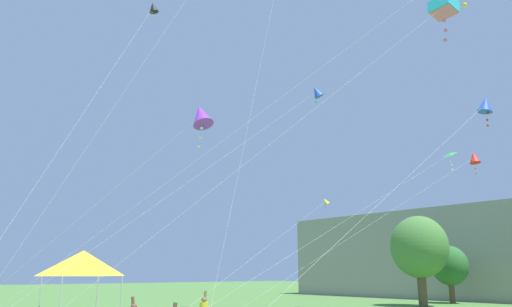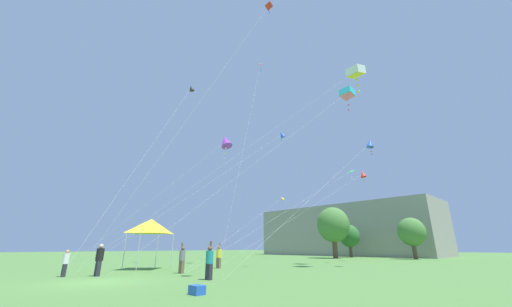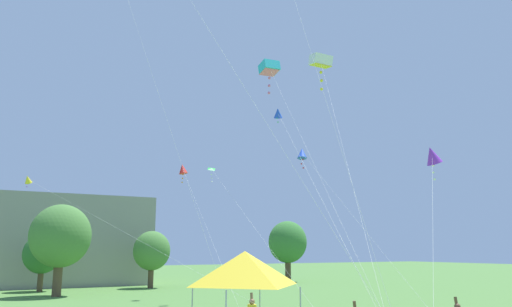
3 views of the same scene
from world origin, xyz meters
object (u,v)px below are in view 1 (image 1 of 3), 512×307
(kite_yellow_diamond_8, at_px, (325,202))
(festival_tent, at_px, (83,263))
(kite_blue_diamond_1, at_px, (485,105))
(kite_purple_diamond_3, at_px, (201,116))
(kite_cyan_box_2, at_px, (443,8))
(kite_blue_diamond_4, at_px, (316,93))
(kite_red_diamond_5, at_px, (474,158))
(kite_black_diamond_10, at_px, (153,8))
(kite_green_delta_0, at_px, (446,157))

(kite_yellow_diamond_8, bearing_deg, festival_tent, -76.83)
(kite_blue_diamond_1, distance_m, kite_purple_diamond_3, 15.07)
(festival_tent, height_order, kite_purple_diamond_3, kite_purple_diamond_3)
(kite_cyan_box_2, height_order, kite_blue_diamond_4, kite_cyan_box_2)
(festival_tent, bearing_deg, kite_red_diamond_5, 74.32)
(kite_cyan_box_2, relative_size, kite_purple_diamond_3, 2.36)
(kite_blue_diamond_1, bearing_deg, kite_yellow_diamond_8, 156.49)
(kite_blue_diamond_4, distance_m, kite_black_diamond_10, 13.54)
(festival_tent, xyz_separation_m, kite_blue_diamond_1, (12.38, 14.50, 7.54))
(kite_purple_diamond_3, bearing_deg, kite_blue_diamond_1, 78.47)
(kite_black_diamond_10, bearing_deg, kite_cyan_box_2, 37.97)
(kite_blue_diamond_1, xyz_separation_m, kite_blue_diamond_4, (-5.69, -5.90, 0.84))
(festival_tent, xyz_separation_m, kite_blue_diamond_4, (6.69, 8.60, 8.38))
(kite_yellow_diamond_8, bearing_deg, kite_cyan_box_2, -23.37)
(kite_yellow_diamond_8, relative_size, kite_black_diamond_10, 1.11)
(kite_blue_diamond_1, xyz_separation_m, kite_black_diamond_10, (-16.04, -9.83, 8.64))
(kite_blue_diamond_4, bearing_deg, kite_yellow_diamond_8, 131.24)
(kite_yellow_diamond_8, bearing_deg, kite_blue_diamond_4, -48.76)
(kite_green_delta_0, relative_size, kite_cyan_box_2, 0.97)
(kite_yellow_diamond_8, distance_m, kite_black_diamond_10, 20.62)
(festival_tent, relative_size, kite_green_delta_0, 0.20)
(kite_blue_diamond_4, bearing_deg, kite_green_delta_0, 86.05)
(kite_red_diamond_5, xyz_separation_m, kite_black_diamond_10, (-10.47, -19.58, 8.87))
(kite_red_diamond_5, bearing_deg, kite_cyan_box_2, -68.80)
(kite_cyan_box_2, height_order, kite_purple_diamond_3, kite_cyan_box_2)
(kite_green_delta_0, bearing_deg, festival_tent, -110.98)
(kite_cyan_box_2, relative_size, kite_red_diamond_5, 0.99)
(kite_green_delta_0, xyz_separation_m, kite_red_diamond_5, (-0.63, 4.86, 0.79))
(festival_tent, relative_size, kite_cyan_box_2, 0.19)
(kite_green_delta_0, relative_size, kite_red_diamond_5, 0.96)
(kite_purple_diamond_3, bearing_deg, kite_green_delta_0, 95.83)
(kite_green_delta_0, height_order, kite_blue_diamond_1, kite_blue_diamond_1)
(kite_red_diamond_5, relative_size, kite_yellow_diamond_8, 0.91)
(kite_green_delta_0, bearing_deg, kite_blue_diamond_1, -44.67)
(festival_tent, bearing_deg, kite_black_diamond_10, 128.05)
(kite_green_delta_0, xyz_separation_m, kite_purple_diamond_3, (1.98, -19.40, -1.79))
(kite_blue_diamond_4, relative_size, kite_black_diamond_10, 0.74)
(kite_purple_diamond_3, bearing_deg, kite_yellow_diamond_8, 123.39)
(kite_black_diamond_10, bearing_deg, kite_blue_diamond_1, 31.49)
(kite_green_delta_0, xyz_separation_m, kite_cyan_box_2, (2.77, -3.89, 7.55))
(kite_green_delta_0, bearing_deg, kite_blue_diamond_4, -93.95)
(festival_tent, relative_size, kite_purple_diamond_3, 0.45)
(kite_green_delta_0, distance_m, kite_purple_diamond_3, 19.58)
(kite_red_diamond_5, bearing_deg, kite_yellow_diamond_8, -170.02)
(festival_tent, relative_size, kite_blue_diamond_4, 0.26)
(kite_blue_diamond_4, bearing_deg, festival_tent, -127.87)
(kite_green_delta_0, distance_m, kite_blue_diamond_4, 10.97)
(kite_yellow_diamond_8, bearing_deg, kite_red_diamond_5, 9.98)
(kite_blue_diamond_1, relative_size, kite_yellow_diamond_8, 0.69)
(kite_cyan_box_2, distance_m, kite_purple_diamond_3, 18.11)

